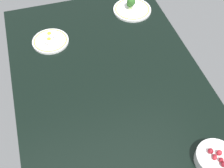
{
  "coord_description": "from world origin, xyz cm",
  "views": [
    {
      "loc": [
        85.94,
        -25.51,
        114.28
      ],
      "look_at": [
        0.0,
        0.0,
        6.0
      ],
      "focal_mm": 48.72,
      "sensor_mm": 36.0,
      "label": 1
    }
  ],
  "objects": [
    {
      "name": "plate_broccoli",
      "position": [
        -52.25,
        27.62,
        5.88
      ],
      "size": [
        22.19,
        22.19,
        8.29
      ],
      "color": "white",
      "rests_on": "dining_table"
    },
    {
      "name": "bowl_berries",
      "position": [
        47.29,
        27.29,
        6.64
      ],
      "size": [
        15.54,
        15.54,
        6.56
      ],
      "color": "white",
      "rests_on": "dining_table"
    },
    {
      "name": "dining_table",
      "position": [
        0.0,
        0.0,
        2.0
      ],
      "size": [
        145.29,
        89.92,
        4.0
      ],
      "primitive_type": "cube",
      "color": "black",
      "rests_on": "ground"
    },
    {
      "name": "plate_eggs",
      "position": [
        -38.83,
        -22.63,
        5.18
      ],
      "size": [
        19.27,
        19.27,
        4.96
      ],
      "color": "white",
      "rests_on": "dining_table"
    }
  ]
}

